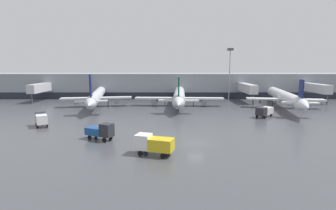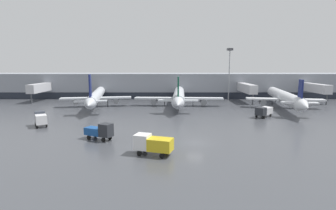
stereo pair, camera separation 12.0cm
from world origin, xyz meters
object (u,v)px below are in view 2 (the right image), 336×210
Objects in this scene: service_truck_1 at (264,111)px; service_truck_2 at (153,143)px; apron_light_mast_1 at (230,59)px; service_truck_0 at (41,118)px; parked_jet_0 at (179,96)px; service_truck_3 at (101,131)px; parked_jet_1 at (285,97)px; parked_jet_2 at (97,96)px.

service_truck_2 is at bearing 1.86° from service_truck_1.
service_truck_0 is at bearing -139.78° from apron_light_mast_1.
parked_jet_0 is 38.92m from service_truck_3.
service_truck_1 is at bearing 56.67° from service_truck_3.
parked_jet_1 reaches higher than service_truck_0.
parked_jet_1 is 7.26× the size of service_truck_2.
service_truck_0 is 48.56m from service_truck_1.
service_truck_2 is (23.18, -16.68, -0.05)m from service_truck_0.
service_truck_1 is at bearing -86.99° from apron_light_mast_1.
service_truck_2 is (-5.26, -43.40, -1.33)m from parked_jet_0.
parked_jet_1 reaches higher than service_truck_2.
service_truck_0 is 0.80× the size of service_truck_2.
parked_jet_0 is 7.37× the size of service_truck_1.
parked_jet_1 reaches higher than service_truck_3.
service_truck_0 is 17.09m from service_truck_3.
service_truck_1 is at bearing -128.93° from parked_jet_0.
service_truck_3 is at bearing -173.81° from parked_jet_2.
parked_jet_2 reaches higher than parked_jet_0.
service_truck_0 is at bearing -33.83° from service_truck_1.
service_truck_2 is 11.50m from service_truck_3.
service_truck_2 is at bearing -112.37° from apron_light_mast_1.
service_truck_1 is at bearing -115.53° from service_truck_2.
parked_jet_2 is 46.29m from service_truck_2.
apron_light_mast_1 reaches higher than service_truck_3.
service_truck_2 is (-24.44, -26.15, 0.09)m from service_truck_1.
parked_jet_1 is 52.80m from service_truck_2.
parked_jet_2 is (-54.03, 2.69, 0.00)m from parked_jet_1.
parked_jet_1 is at bearing -102.69° from parked_jet_2.
service_truck_1 is (19.19, -17.25, -1.42)m from parked_jet_0.
parked_jet_0 is at bearing -77.81° from service_truck_0.
service_truck_2 is at bearing -156.76° from service_truck_0.
service_truck_3 reaches higher than service_truck_1.
parked_jet_0 is at bearing -145.23° from apron_light_mast_1.
service_truck_1 is (43.45, -16.03, -1.60)m from parked_jet_2.
apron_light_mast_1 is (22.90, 55.64, 12.49)m from service_truck_2.
service_truck_1 is 38.40m from service_truck_3.
service_truck_3 is (-8.96, 7.20, -0.09)m from service_truck_2.
parked_jet_2 is at bearing 133.14° from service_truck_3.
apron_light_mast_1 is at bearing -52.20° from parked_jet_0.
parked_jet_0 is at bearing -79.37° from service_truck_2.
service_truck_2 reaches higher than service_truck_1.
service_truck_2 is (19.01, -42.18, -1.51)m from parked_jet_2.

